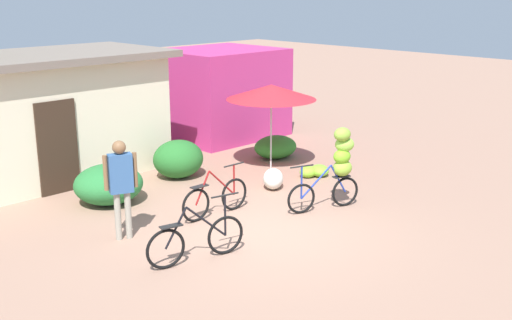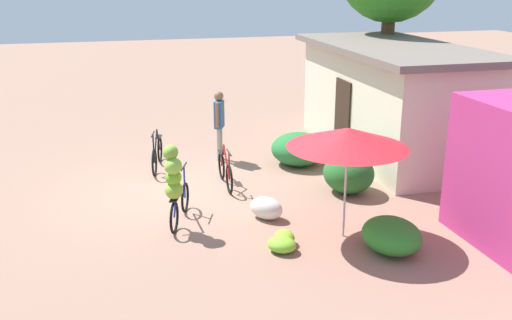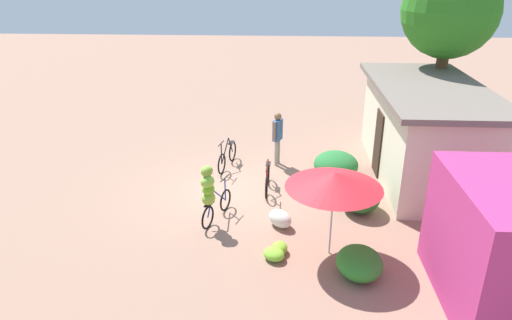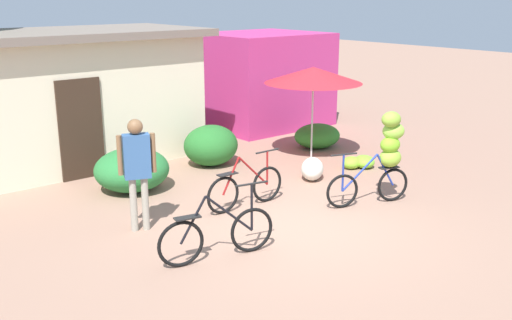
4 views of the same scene
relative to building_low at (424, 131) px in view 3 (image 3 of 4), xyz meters
name	(u,v)px [view 3 (image 3 of 4)]	position (x,y,z in m)	size (l,w,h in m)	color
ground_plane	(229,190)	(1.50, -5.87, -1.44)	(60.00, 60.00, 0.00)	#96705C
building_low	(424,131)	(0.00, 0.00, 0.00)	(6.49, 3.17, 2.84)	beige
tree_behind_building	(450,12)	(-2.55, 1.07, 3.24)	(3.15, 3.15, 6.31)	brown
hedge_bush_front_left	(336,165)	(0.38, -2.65, -1.04)	(1.41, 1.37, 0.80)	#277134
hedge_bush_front_right	(360,196)	(2.50, -2.23, -1.00)	(1.20, 1.09, 0.87)	#256728
hedge_bush_mid	(359,263)	(5.33, -2.64, -1.15)	(1.18, 0.99, 0.57)	#30812A
market_umbrella	(334,180)	(4.57, -3.21, 0.43)	(2.15, 2.15, 2.05)	beige
bicycle_leftmost	(227,157)	(-0.16, -6.10, -1.07)	(1.70, 0.43, 1.04)	black
bicycle_near_pile	(267,179)	(1.44, -4.74, -1.09)	(1.60, 0.15, 0.95)	black
bicycle_center_loaded	(210,192)	(3.46, -6.12, -0.50)	(1.54, 0.67, 1.65)	black
banana_pile_on_ground	(276,252)	(4.78, -4.43, -1.31)	(0.81, 0.68, 0.26)	#7FC42D
produce_sack	(280,219)	(3.45, -4.36, -1.22)	(0.70, 0.44, 0.44)	silver
person_vendor	(278,133)	(-0.48, -4.48, -0.34)	(0.54, 0.33, 1.78)	gray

